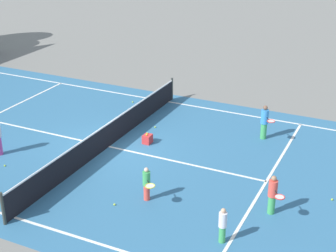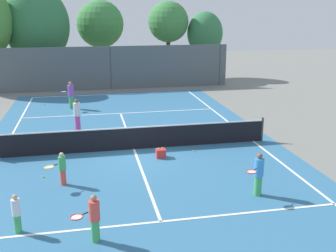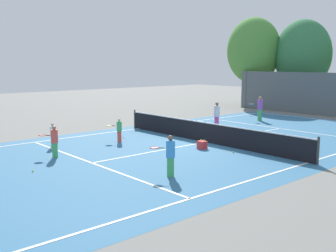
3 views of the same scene
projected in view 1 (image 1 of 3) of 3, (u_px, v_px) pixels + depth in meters
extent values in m
plane|color=slate|center=(109.00, 147.00, 20.17)|extent=(80.00, 80.00, 0.00)
cube|color=teal|center=(109.00, 147.00, 20.17)|extent=(13.00, 25.00, 0.00)
cube|color=white|center=(14.00, 217.00, 15.62)|extent=(0.10, 24.00, 0.01)
cube|color=white|center=(168.00, 102.00, 24.71)|extent=(0.10, 24.00, 0.01)
cube|color=white|center=(266.00, 181.00, 17.64)|extent=(11.00, 0.10, 0.01)
cube|color=white|center=(109.00, 146.00, 20.17)|extent=(0.10, 12.80, 0.01)
cylinder|color=#333833|center=(3.00, 209.00, 15.08)|extent=(0.10, 0.10, 1.10)
cylinder|color=#333833|center=(172.00, 89.00, 24.82)|extent=(0.10, 0.10, 1.10)
cube|color=black|center=(108.00, 136.00, 19.98)|extent=(11.80, 0.03, 0.95)
cube|color=white|center=(108.00, 124.00, 19.78)|extent=(11.80, 0.04, 0.05)
cylinder|color=#3FA559|center=(271.00, 205.00, 15.73)|extent=(0.23, 0.23, 0.61)
cylinder|color=#E54C3F|center=(273.00, 188.00, 15.50)|extent=(0.28, 0.28, 0.54)
sphere|color=#A37556|center=(274.00, 178.00, 15.36)|extent=(0.17, 0.17, 0.17)
cylinder|color=black|center=(276.00, 193.00, 15.23)|extent=(0.18, 0.14, 0.03)
torus|color=red|center=(280.00, 197.00, 15.00)|extent=(0.46, 0.46, 0.03)
cylinder|color=silver|center=(280.00, 197.00, 15.00)|extent=(0.38, 0.38, 0.00)
cylinder|color=#3FA559|center=(264.00, 131.00, 20.75)|extent=(0.25, 0.25, 0.67)
cylinder|color=#388CD8|center=(265.00, 117.00, 20.50)|extent=(0.31, 0.31, 0.59)
sphere|color=brown|center=(265.00, 108.00, 20.34)|extent=(0.18, 0.18, 0.18)
cylinder|color=black|center=(268.00, 119.00, 20.22)|extent=(0.17, 0.16, 0.03)
torus|color=red|center=(271.00, 121.00, 20.00)|extent=(0.47, 0.47, 0.03)
cylinder|color=silver|center=(271.00, 121.00, 20.00)|extent=(0.39, 0.39, 0.00)
cylinder|color=#E54C3F|center=(147.00, 192.00, 16.46)|extent=(0.20, 0.20, 0.55)
cylinder|color=#3FA559|center=(146.00, 178.00, 16.26)|extent=(0.25, 0.25, 0.48)
sphere|color=beige|center=(146.00, 170.00, 16.13)|extent=(0.15, 0.15, 0.15)
cylinder|color=black|center=(148.00, 182.00, 16.00)|extent=(0.17, 0.15, 0.03)
torus|color=yellow|center=(150.00, 186.00, 15.78)|extent=(0.46, 0.46, 0.03)
cylinder|color=silver|center=(150.00, 186.00, 15.78)|extent=(0.39, 0.39, 0.00)
cylinder|color=#3FA559|center=(222.00, 234.00, 14.40)|extent=(0.19, 0.19, 0.52)
cylinder|color=silver|center=(223.00, 220.00, 14.21)|extent=(0.24, 0.24, 0.46)
sphere|color=tan|center=(223.00, 211.00, 14.09)|extent=(0.14, 0.14, 0.14)
cube|color=red|center=(147.00, 139.00, 20.40)|extent=(0.38, 0.32, 0.36)
sphere|color=#CCE533|center=(146.00, 135.00, 20.25)|extent=(0.07, 0.07, 0.07)
sphere|color=#CCE533|center=(147.00, 133.00, 20.40)|extent=(0.07, 0.07, 0.07)
sphere|color=#CCE533|center=(114.00, 204.00, 16.24)|extent=(0.07, 0.07, 0.07)
sphere|color=#CCE533|center=(155.00, 127.00, 21.85)|extent=(0.07, 0.07, 0.07)
sphere|color=#CCE533|center=(133.00, 102.00, 24.61)|extent=(0.07, 0.07, 0.07)
sphere|color=#CCE533|center=(332.00, 199.00, 16.51)|extent=(0.07, 0.07, 0.07)
sphere|color=#CCE533|center=(5.00, 166.00, 18.64)|extent=(0.07, 0.07, 0.07)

